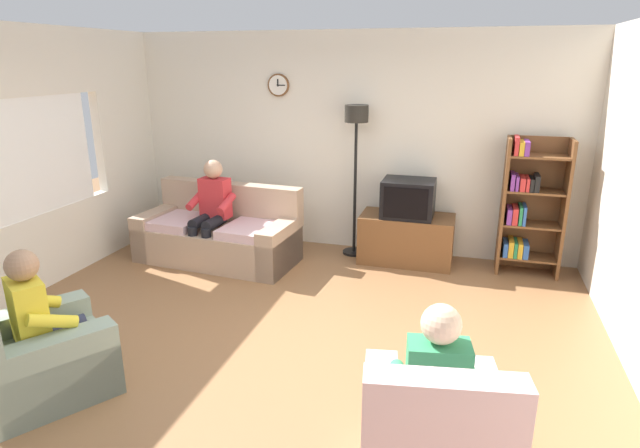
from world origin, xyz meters
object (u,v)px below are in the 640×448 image
(person_in_right_armchair, at_px, (435,381))
(person_in_left_armchair, at_px, (44,315))
(armchair_near_window, at_px, (38,358))
(tv, at_px, (408,198))
(bookshelf, at_px, (528,206))
(tv_stand, at_px, (406,239))
(person_on_couch, at_px, (211,207))
(couch, at_px, (219,235))
(armchair_near_bookshelf, at_px, (433,437))
(floor_lamp, at_px, (356,139))

(person_in_right_armchair, bearing_deg, person_in_left_armchair, 179.32)
(armchair_near_window, bearing_deg, tv, 56.72)
(tv, xyz_separation_m, bookshelf, (1.33, 0.10, -0.02))
(tv_stand, height_order, person_on_couch, person_on_couch)
(couch, distance_m, tv, 2.32)
(tv, xyz_separation_m, person_in_left_armchair, (-2.17, -3.31, -0.20))
(tv_stand, distance_m, armchair_near_bookshelf, 3.50)
(armchair_near_bookshelf, bearing_deg, bookshelf, 78.22)
(person_in_left_armchair, bearing_deg, floor_lamp, 66.32)
(tv, bearing_deg, floor_lamp, 169.51)
(person_in_left_armchair, bearing_deg, couch, 90.59)
(person_in_right_armchair, bearing_deg, tv_stand, 99.77)
(armchair_near_window, distance_m, person_on_couch, 2.76)
(couch, relative_size, armchair_near_bookshelf, 1.96)
(floor_lamp, bearing_deg, person_in_left_armchair, -113.68)
(bookshelf, distance_m, person_on_couch, 3.64)
(armchair_near_bookshelf, bearing_deg, tv_stand, 99.77)
(tv, bearing_deg, armchair_near_bookshelf, -80.16)
(person_in_left_armchair, bearing_deg, tv_stand, 56.91)
(floor_lamp, bearing_deg, couch, -156.39)
(tv, height_order, person_on_couch, person_on_couch)
(armchair_near_window, relative_size, person_on_couch, 0.95)
(couch, distance_m, floor_lamp, 2.02)
(couch, relative_size, tv_stand, 1.78)
(couch, bearing_deg, armchair_near_bookshelf, -45.88)
(floor_lamp, height_order, armchair_near_bookshelf, floor_lamp)
(armchair_near_bookshelf, bearing_deg, couch, 134.12)
(couch, height_order, armchair_near_window, same)
(floor_lamp, bearing_deg, person_in_right_armchair, -70.21)
(armchair_near_bookshelf, distance_m, person_in_left_armchair, 2.79)
(couch, height_order, floor_lamp, floor_lamp)
(person_on_couch, bearing_deg, bookshelf, 11.94)
(person_on_couch, distance_m, person_in_left_armchair, 2.65)
(tv_stand, height_order, person_in_right_armchair, person_in_right_armchair)
(floor_lamp, bearing_deg, tv, -10.49)
(couch, bearing_deg, person_in_right_armchair, -45.14)
(bookshelf, xyz_separation_m, person_on_couch, (-3.56, -0.75, -0.09))
(person_on_couch, bearing_deg, person_in_right_armchair, -43.71)
(couch, distance_m, bookshelf, 3.62)
(bookshelf, relative_size, armchair_near_bookshelf, 1.56)
(armchair_near_bookshelf, height_order, person_in_right_armchair, person_in_right_armchair)
(person_in_right_armchair, bearing_deg, bookshelf, 77.69)
(person_on_couch, relative_size, person_in_right_armchair, 1.11)
(person_in_right_armchair, bearing_deg, couch, 134.86)
(bookshelf, relative_size, person_on_couch, 1.26)
(tv_stand, distance_m, person_in_left_armchair, 3.99)
(armchair_near_bookshelf, relative_size, person_in_right_armchair, 0.90)
(tv_stand, distance_m, bookshelf, 1.42)
(tv, relative_size, person_on_couch, 0.48)
(couch, xyz_separation_m, tv_stand, (2.20, 0.57, -0.02))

